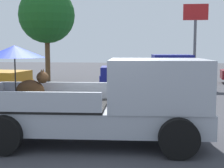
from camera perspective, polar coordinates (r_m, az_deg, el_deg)
name	(u,v)px	position (r m, az deg, el deg)	size (l,w,h in m)	color
ground_plane	(95,142)	(7.63, -2.94, -10.06)	(80.00, 80.00, 0.00)	#38383D
pickup_truck_main	(112,100)	(7.39, -0.07, -2.82)	(5.13, 2.43, 2.20)	black
pickup_truck_red	(152,73)	(16.79, 6.92, 1.90)	(4.94, 2.49, 1.80)	black
motel_sign	(195,28)	(19.69, 14.20, 9.38)	(1.40, 0.16, 4.62)	#59595B
tree_by_lot	(47,15)	(21.96, -11.21, 11.57)	(3.59, 3.59, 6.03)	brown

